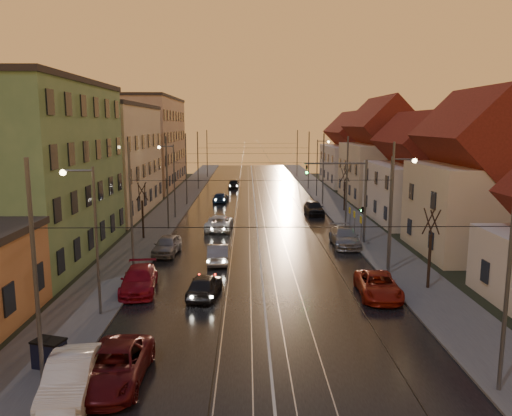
{
  "coord_description": "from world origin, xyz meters",
  "views": [
    {
      "loc": [
        -0.96,
        -23.4,
        10.13
      ],
      "look_at": [
        -0.23,
        17.74,
        3.19
      ],
      "focal_mm": 35.0,
      "sensor_mm": 36.0,
      "label": 1
    }
  ],
  "objects": [
    {
      "name": "street_lamp_2",
      "position": [
        -9.1,
        30.0,
        4.89
      ],
      "size": [
        1.75,
        0.32,
        8.0
      ],
      "color": "#595B60",
      "rests_on": "ground"
    },
    {
      "name": "house_right_1",
      "position": [
        17.0,
        15.0,
        5.45
      ],
      "size": [
        8.67,
        10.2,
        10.8
      ],
      "color": "beige",
      "rests_on": "ground"
    },
    {
      "name": "sidewalk_left",
      "position": [
        -10.0,
        40.0,
        0.07
      ],
      "size": [
        4.0,
        120.0,
        0.15
      ],
      "primitive_type": "cube",
      "color": "#4C4C4C",
      "rests_on": "ground"
    },
    {
      "name": "apartment_left_3",
      "position": [
        -17.5,
        58.0,
        7.0
      ],
      "size": [
        10.0,
        24.0,
        14.0
      ],
      "primitive_type": "cube",
      "color": "tan",
      "rests_on": "ground"
    },
    {
      "name": "tram_rail_3",
      "position": [
        2.2,
        40.0,
        0.06
      ],
      "size": [
        0.06,
        120.0,
        0.03
      ],
      "primitive_type": "cube",
      "color": "gray",
      "rests_on": "road"
    },
    {
      "name": "bare_tree_2",
      "position": [
        10.4,
        34.0,
        2.49
      ],
      "size": [
        1.09,
        1.09,
        5.11
      ],
      "color": "black",
      "rests_on": "ground"
    },
    {
      "name": "sidewalk_right",
      "position": [
        10.0,
        40.0,
        0.07
      ],
      "size": [
        4.0,
        120.0,
        0.15
      ],
      "primitive_type": "cube",
      "color": "#4C4C4C",
      "rests_on": "ground"
    },
    {
      "name": "house_right_4",
      "position": [
        17.0,
        61.0,
        5.05
      ],
      "size": [
        9.18,
        16.32,
        10.0
      ],
      "color": "silver",
      "rests_on": "ground"
    },
    {
      "name": "apartment_left_2",
      "position": [
        -17.5,
        34.0,
        6.0
      ],
      "size": [
        10.0,
        20.0,
        12.0
      ],
      "primitive_type": "cube",
      "color": "beige",
      "rests_on": "ground"
    },
    {
      "name": "driving_car_3",
      "position": [
        -4.45,
        41.23,
        0.64
      ],
      "size": [
        2.11,
        4.52,
        1.28
      ],
      "primitive_type": "imported",
      "rotation": [
        0.0,
        0.0,
        3.07
      ],
      "color": "#162744",
      "rests_on": "ground"
    },
    {
      "name": "catenary_pole_l_2",
      "position": [
        -8.6,
        24.0,
        4.5
      ],
      "size": [
        0.16,
        0.16,
        9.0
      ],
      "primitive_type": "cylinder",
      "color": "#595B60",
      "rests_on": "ground"
    },
    {
      "name": "catenary_pole_r_0",
      "position": [
        8.6,
        -6.0,
        4.5
      ],
      "size": [
        0.16,
        0.16,
        9.0
      ],
      "primitive_type": "cylinder",
      "color": "#595B60",
      "rests_on": "ground"
    },
    {
      "name": "parked_left_0",
      "position": [
        -7.6,
        -5.97,
        0.77
      ],
      "size": [
        2.22,
        4.82,
        1.53
      ],
      "primitive_type": "imported",
      "rotation": [
        0.0,
        0.0,
        0.13
      ],
      "color": "silver",
      "rests_on": "ground"
    },
    {
      "name": "driving_car_2",
      "position": [
        -3.66,
        23.76,
        0.73
      ],
      "size": [
        2.7,
        5.39,
        1.47
      ],
      "primitive_type": "imported",
      "rotation": [
        0.0,
        0.0,
        3.09
      ],
      "color": "silver",
      "rests_on": "ground"
    },
    {
      "name": "parked_left_3",
      "position": [
        -7.28,
        14.85,
        0.74
      ],
      "size": [
        2.1,
        4.48,
        1.48
      ],
      "primitive_type": "imported",
      "rotation": [
        0.0,
        0.0,
        -0.08
      ],
      "color": "#95969A",
      "rests_on": "ground"
    },
    {
      "name": "parked_left_1",
      "position": [
        -6.2,
        -4.98,
        0.71
      ],
      "size": [
        2.4,
        5.13,
        1.42
      ],
      "primitive_type": "imported",
      "rotation": [
        0.0,
        0.0,
        -0.01
      ],
      "color": "#560E12",
      "rests_on": "ground"
    },
    {
      "name": "house_right_3",
      "position": [
        17.0,
        43.0,
        5.8
      ],
      "size": [
        9.18,
        14.28,
        11.5
      ],
      "color": "beige",
      "rests_on": "ground"
    },
    {
      "name": "road",
      "position": [
        0.0,
        40.0,
        0.02
      ],
      "size": [
        16.0,
        120.0,
        0.04
      ],
      "primitive_type": "cube",
      "color": "black",
      "rests_on": "ground"
    },
    {
      "name": "parked_left_2",
      "position": [
        -7.6,
        6.02,
        0.73
      ],
      "size": [
        2.55,
        5.2,
        1.46
      ],
      "primitive_type": "imported",
      "rotation": [
        0.0,
        0.0,
        0.1
      ],
      "color": "maroon",
      "rests_on": "ground"
    },
    {
      "name": "bare_tree_0",
      "position": [
        -10.2,
        20.0,
        2.49
      ],
      "size": [
        1.09,
        1.09,
        5.11
      ],
      "color": "black",
      "rests_on": "ground"
    },
    {
      "name": "house_right_2",
      "position": [
        17.0,
        28.0,
        4.64
      ],
      "size": [
        9.18,
        12.24,
        9.2
      ],
      "color": "silver",
      "rests_on": "ground"
    },
    {
      "name": "parked_right_0",
      "position": [
        6.79,
        4.85,
        0.69
      ],
      "size": [
        2.57,
        5.07,
        1.38
      ],
      "primitive_type": "imported",
      "rotation": [
        0.0,
        0.0,
        -0.06
      ],
      "color": "maroon",
      "rests_on": "ground"
    },
    {
      "name": "driving_car_1",
      "position": [
        -3.16,
        12.35,
        0.71
      ],
      "size": [
        1.76,
        4.41,
        1.43
      ],
      "primitive_type": "imported",
      "rotation": [
        0.0,
        0.0,
        3.2
      ],
      "color": "gray",
      "rests_on": "ground"
    },
    {
      "name": "ground",
      "position": [
        0.0,
        0.0,
        0.0
      ],
      "size": [
        160.0,
        160.0,
        0.0
      ],
      "primitive_type": "plane",
      "color": "black",
      "rests_on": "ground"
    },
    {
      "name": "driving_car_4",
      "position": [
        -3.09,
        55.5,
        0.74
      ],
      "size": [
        1.74,
        4.32,
        1.47
      ],
      "primitive_type": "imported",
      "rotation": [
        0.0,
        0.0,
        3.14
      ],
      "color": "black",
      "rests_on": "ground"
    },
    {
      "name": "catenary_pole_r_3",
      "position": [
        8.6,
        39.0,
        4.5
      ],
      "size": [
        0.16,
        0.16,
        9.0
      ],
      "primitive_type": "cylinder",
      "color": "#595B60",
      "rests_on": "ground"
    },
    {
      "name": "catenary_pole_l_3",
      "position": [
        -8.6,
        39.0,
        4.5
      ],
      "size": [
        0.16,
        0.16,
        9.0
      ],
      "primitive_type": "cylinder",
      "color": "#595B60",
      "rests_on": "ground"
    },
    {
      "name": "catenary_pole_l_5",
      "position": [
        -8.6,
        72.0,
        4.5
      ],
      "size": [
        0.16,
        0.16,
        9.0
      ],
      "primitive_type": "cylinder",
      "color": "#595B60",
      "rests_on": "ground"
    },
    {
      "name": "catenary_pole_l_4",
      "position": [
        -8.6,
        54.0,
        4.5
      ],
      "size": [
        0.16,
        0.16,
        9.0
      ],
      "primitive_type": "cylinder",
      "color": "#595B60",
      "rests_on": "ground"
    },
    {
      "name": "apartment_left_1",
      "position": [
        -17.5,
        14.0,
        6.5
      ],
      "size": [
        10.0,
        18.0,
        13.0
      ],
      "primitive_type": "cube",
      "color": "#558051",
      "rests_on": "ground"
    },
    {
      "name": "catenary_pole_l_1",
      "position": [
        -8.6,
        9.0,
        4.5
      ],
      "size": [
        0.16,
        0.16,
        9.0
      ],
      "primitive_type": "cylinder",
      "color": "#595B60",
      "rests_on": "ground"
    },
    {
      "name": "parked_right_1",
      "position": [
        7.22,
        17.32,
        0.77
      ],
      "size": [
        2.22,
        5.32,
        1.54
      ],
      "primitive_type": "imported",
      "rotation": [
        0.0,
        0.0,
        -0.01
      ],
      "color": "gray",
      "rests_on": "ground"
    },
    {
      "name": "driving_car_0",
      "position": [
        -3.51,
        5.01,
        0.7
      ],
      "size": [
        2.15,
        4.26,
        1.39
      ],
      "primitive_type": "imported",
      "rotation": [
        0.0,
        0.0,
        3.01
      ],
      "color": "black",
      "rests_on": "ground"
    },
    {
      "name": "bare_tree_1",
      "position": [
        10.2,
        6.0,
        2.49
      ],
      "size": [
        1.09,
        1.09,
        5.11
      ],
      "color": "black",
      "rests_on": "ground"
    },
    {
      "name": "parked_right_2",
      "position": [
        6.57,
        32.03,
        0.79
      ],
      "size": [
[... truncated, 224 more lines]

